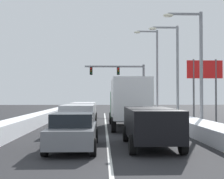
# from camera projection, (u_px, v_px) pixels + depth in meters

# --- Properties ---
(ground_plane) EXTENTS (120.00, 120.00, 0.00)m
(ground_plane) POSITION_uv_depth(u_px,v_px,m) (107.00, 133.00, 17.91)
(ground_plane) COLOR #28282B
(lane_stripe_between_right_lane_and_center_lane) EXTENTS (0.14, 35.45, 0.01)m
(lane_stripe_between_right_lane_and_center_lane) POSITION_uv_depth(u_px,v_px,m) (106.00, 127.00, 21.14)
(lane_stripe_between_right_lane_and_center_lane) COLOR silver
(lane_stripe_between_right_lane_and_center_lane) RESTS_ON ground
(snow_bank_right_shoulder) EXTENTS (1.70, 35.45, 0.75)m
(snow_bank_right_shoulder) POSITION_uv_depth(u_px,v_px,m) (180.00, 122.00, 21.31)
(snow_bank_right_shoulder) COLOR white
(snow_bank_right_shoulder) RESTS_ON ground
(snow_bank_left_shoulder) EXTENTS (1.21, 35.45, 0.85)m
(snow_bank_left_shoulder) POSITION_uv_depth(u_px,v_px,m) (31.00, 122.00, 20.98)
(snow_bank_left_shoulder) COLOR white
(snow_bank_left_shoulder) RESTS_ON ground
(suv_black_right_lane_nearest) EXTENTS (2.16, 4.90, 1.67)m
(suv_black_right_lane_nearest) POSITION_uv_depth(u_px,v_px,m) (151.00, 124.00, 12.91)
(suv_black_right_lane_nearest) COLOR black
(suv_black_right_lane_nearest) RESTS_ON ground
(box_truck_right_lane_second) EXTENTS (2.53, 7.20, 3.36)m
(box_truck_right_lane_second) POSITION_uv_depth(u_px,v_px,m) (129.00, 101.00, 20.62)
(box_truck_right_lane_second) COLOR #1E5633
(box_truck_right_lane_second) RESTS_ON ground
(sedan_maroon_right_lane_third) EXTENTS (2.00, 4.50, 1.51)m
(sedan_maroon_right_lane_third) POSITION_uv_depth(u_px,v_px,m) (125.00, 111.00, 28.72)
(sedan_maroon_right_lane_third) COLOR maroon
(sedan_maroon_right_lane_third) RESTS_ON ground
(sedan_gray_center_lane_nearest) EXTENTS (2.00, 4.50, 1.51)m
(sedan_gray_center_lane_nearest) POSITION_uv_depth(u_px,v_px,m) (73.00, 131.00, 12.43)
(sedan_gray_center_lane_nearest) COLOR slate
(sedan_gray_center_lane_nearest) RESTS_ON ground
(suv_silver_center_lane_second) EXTENTS (2.16, 4.90, 1.67)m
(suv_silver_center_lane_second) POSITION_uv_depth(u_px,v_px,m) (79.00, 115.00, 19.03)
(suv_silver_center_lane_second) COLOR #B7BABF
(suv_silver_center_lane_second) RESTS_ON ground
(suv_white_center_lane_third) EXTENTS (2.16, 4.90, 1.67)m
(suv_white_center_lane_third) POSITION_uv_depth(u_px,v_px,m) (84.00, 110.00, 25.41)
(suv_white_center_lane_third) COLOR silver
(suv_white_center_lane_third) RESTS_ON ground
(traffic_light_gantry) EXTENTS (7.54, 0.47, 6.20)m
(traffic_light_gantry) POSITION_uv_depth(u_px,v_px,m) (125.00, 78.00, 37.41)
(traffic_light_gantry) COLOR slate
(traffic_light_gantry) RESTS_ON ground
(street_lamp_right_near) EXTENTS (2.66, 0.36, 7.84)m
(street_lamp_right_near) POSITION_uv_depth(u_px,v_px,m) (196.00, 59.00, 19.82)
(street_lamp_right_near) COLOR gray
(street_lamp_right_near) RESTS_ON ground
(street_lamp_right_mid) EXTENTS (2.66, 0.36, 8.43)m
(street_lamp_right_mid) POSITION_uv_depth(u_px,v_px,m) (174.00, 64.00, 26.27)
(street_lamp_right_mid) COLOR gray
(street_lamp_right_mid) RESTS_ON ground
(street_lamp_right_far) EXTENTS (2.66, 0.36, 9.49)m
(street_lamp_right_far) POSITION_uv_depth(u_px,v_px,m) (154.00, 66.00, 32.70)
(street_lamp_right_far) COLOR gray
(street_lamp_right_far) RESTS_ON ground
(roadside_sign_right) EXTENTS (3.20, 0.16, 5.50)m
(roadside_sign_right) POSITION_uv_depth(u_px,v_px,m) (205.00, 76.00, 26.52)
(roadside_sign_right) COLOR #59595B
(roadside_sign_right) RESTS_ON ground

